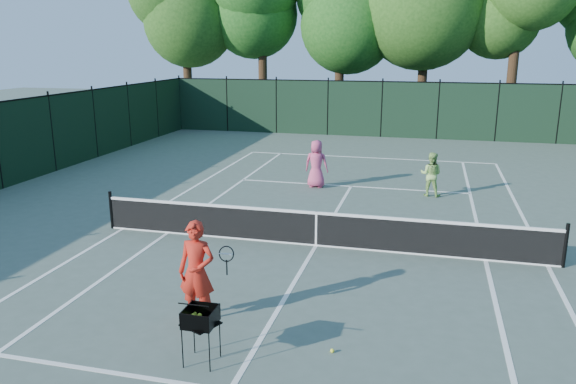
% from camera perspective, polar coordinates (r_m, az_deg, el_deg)
% --- Properties ---
extents(ground, '(90.00, 90.00, 0.00)m').
position_cam_1_polar(ground, '(14.39, 2.86, -5.48)').
color(ground, '#4B5C51').
rests_on(ground, ground).
extents(sideline_doubles_left, '(0.10, 23.77, 0.01)m').
position_cam_1_polar(sideline_doubles_left, '(16.30, -16.43, -3.61)').
color(sideline_doubles_left, white).
rests_on(sideline_doubles_left, ground).
extents(sideline_doubles_right, '(0.10, 23.77, 0.01)m').
position_cam_1_polar(sideline_doubles_right, '(14.43, 24.89, -6.82)').
color(sideline_doubles_right, white).
rests_on(sideline_doubles_right, ground).
extents(sideline_singles_left, '(0.10, 23.77, 0.01)m').
position_cam_1_polar(sideline_singles_left, '(15.67, -12.09, -4.07)').
color(sideline_singles_left, white).
rests_on(sideline_singles_left, ground).
extents(sideline_singles_right, '(0.10, 23.77, 0.01)m').
position_cam_1_polar(sideline_singles_right, '(14.22, 19.44, -6.57)').
color(sideline_singles_right, white).
rests_on(sideline_singles_right, ground).
extents(baseline_far, '(10.97, 0.10, 0.01)m').
position_cam_1_polar(baseline_far, '(25.75, 8.14, 3.48)').
color(baseline_far, white).
rests_on(baseline_far, ground).
extents(service_line_far, '(8.23, 0.10, 0.01)m').
position_cam_1_polar(service_line_far, '(20.43, 6.44, 0.59)').
color(service_line_far, white).
rests_on(service_line_far, ground).
extents(center_service_line, '(0.10, 12.80, 0.01)m').
position_cam_1_polar(center_service_line, '(14.38, 2.86, -5.46)').
color(center_service_line, white).
rests_on(center_service_line, ground).
extents(tennis_net, '(11.69, 0.09, 1.06)m').
position_cam_1_polar(tennis_net, '(14.23, 2.88, -3.67)').
color(tennis_net, black).
rests_on(tennis_net, ground).
extents(fence_far, '(24.00, 0.05, 3.00)m').
position_cam_1_polar(fence_far, '(31.54, 9.49, 8.24)').
color(fence_far, black).
rests_on(fence_far, ground).
extents(coach, '(0.96, 0.63, 1.91)m').
position_cam_1_polar(coach, '(10.47, -9.24, -8.00)').
color(coach, red).
rests_on(coach, ground).
extents(player_pink, '(0.86, 0.58, 1.71)m').
position_cam_1_polar(player_pink, '(20.04, 2.91, 2.88)').
color(player_pink, '#C44570').
rests_on(player_pink, ground).
extents(player_green, '(0.81, 0.68, 1.49)m').
position_cam_1_polar(player_green, '(19.47, 14.33, 1.76)').
color(player_green, '#92C462').
rests_on(player_green, ground).
extents(ball_hopper, '(0.65, 0.65, 0.95)m').
position_cam_1_polar(ball_hopper, '(9.19, -8.89, -12.45)').
color(ball_hopper, black).
rests_on(ball_hopper, ground).
extents(loose_ball_midcourt, '(0.07, 0.07, 0.07)m').
position_cam_1_polar(loose_ball_midcourt, '(9.73, 4.52, -15.78)').
color(loose_ball_midcourt, yellow).
rests_on(loose_ball_midcourt, ground).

